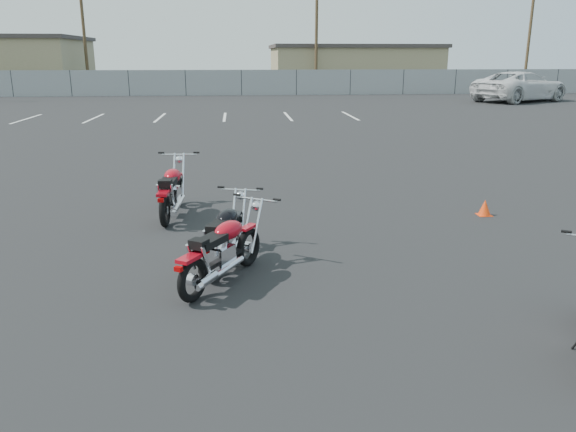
{
  "coord_description": "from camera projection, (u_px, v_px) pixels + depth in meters",
  "views": [
    {
      "loc": [
        -0.49,
        -6.82,
        2.78
      ],
      "look_at": [
        0.2,
        0.6,
        0.65
      ],
      "focal_mm": 35.0,
      "sensor_mm": 36.0,
      "label": 1
    }
  ],
  "objects": [
    {
      "name": "motorcycle_front_red",
      "position": [
        172.0,
        191.0,
        10.01
      ],
      "size": [
        0.79,
        2.05,
        1.0
      ],
      "color": "black",
      "rests_on": "ground"
    },
    {
      "name": "utility_pole_c",
      "position": [
        316.0,
        30.0,
        43.91
      ],
      "size": [
        1.8,
        0.24,
        9.0
      ],
      "color": "#42311E",
      "rests_on": "ground"
    },
    {
      "name": "chainlink_fence",
      "position": [
        241.0,
        83.0,
        40.59
      ],
      "size": [
        80.06,
        0.06,
        1.8
      ],
      "color": "gray",
      "rests_on": "ground"
    },
    {
      "name": "motorcycle_third_red",
      "position": [
        223.0,
        251.0,
        7.04
      ],
      "size": [
        1.31,
        1.79,
        0.93
      ],
      "color": "black",
      "rests_on": "ground"
    },
    {
      "name": "utility_pole_b",
      "position": [
        84.0,
        30.0,
        43.27
      ],
      "size": [
        1.8,
        0.24,
        9.0
      ],
      "color": "#42311E",
      "rests_on": "ground"
    },
    {
      "name": "ground",
      "position": [
        277.0,
        277.0,
        7.33
      ],
      "size": [
        120.0,
        120.0,
        0.0
      ],
      "primitive_type": "plane",
      "color": "black",
      "rests_on": "ground"
    },
    {
      "name": "parking_line_stripes",
      "position": [
        192.0,
        117.0,
        26.26
      ],
      "size": [
        15.12,
        4.0,
        0.01
      ],
      "color": "silver",
      "rests_on": "ground"
    },
    {
      "name": "white_van",
      "position": [
        522.0,
        78.0,
        34.99
      ],
      "size": [
        6.23,
        8.19,
        2.9
      ],
      "primitive_type": "imported",
      "rotation": [
        0.0,
        0.0,
        2.05
      ],
      "color": "silver",
      "rests_on": "ground"
    },
    {
      "name": "utility_pole_d",
      "position": [
        530.0,
        32.0,
        46.46
      ],
      "size": [
        1.8,
        0.24,
        9.0
      ],
      "color": "#42311E",
      "rests_on": "ground"
    },
    {
      "name": "tan_building_east",
      "position": [
        353.0,
        66.0,
        49.83
      ],
      "size": [
        14.4,
        9.4,
        3.7
      ],
      "color": "#92855E",
      "rests_on": "ground"
    },
    {
      "name": "training_cone_near",
      "position": [
        485.0,
        208.0,
        10.12
      ],
      "size": [
        0.24,
        0.24,
        0.29
      ],
      "color": "#FA3F0D",
      "rests_on": "ground"
    },
    {
      "name": "motorcycle_second_black",
      "position": [
        225.0,
        235.0,
        7.71
      ],
      "size": [
        0.87,
        1.81,
        0.89
      ],
      "color": "black",
      "rests_on": "ground"
    }
  ]
}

